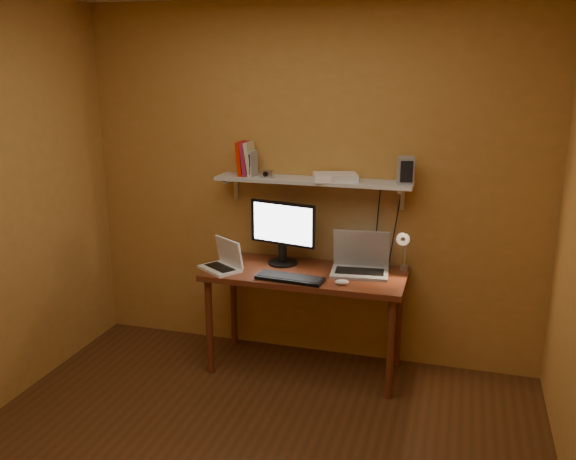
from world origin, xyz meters
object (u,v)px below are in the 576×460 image
(netbook, at_px, (224,261))
(shelf_camera, at_px, (267,174))
(speaker_right, at_px, (405,170))
(router, at_px, (335,177))
(keyboard, at_px, (290,278))
(speaker_left, at_px, (248,163))
(desk, at_px, (305,283))
(wall_shelf, at_px, (313,181))
(monitor, at_px, (283,230))
(laptop, at_px, (360,262))
(mouse, at_px, (342,282))
(desk_lamp, at_px, (404,246))

(netbook, distance_m, shelf_camera, 0.69)
(speaker_right, xyz_separation_m, router, (-0.48, -0.01, -0.07))
(keyboard, height_order, router, router)
(shelf_camera, bearing_deg, speaker_left, 165.73)
(speaker_right, bearing_deg, netbook, 179.91)
(desk, height_order, wall_shelf, wall_shelf)
(monitor, xyz_separation_m, shelf_camera, (-0.12, 0.02, 0.40))
(wall_shelf, bearing_deg, monitor, -160.78)
(wall_shelf, xyz_separation_m, monitor, (-0.20, -0.07, -0.35))
(monitor, height_order, laptop, monitor)
(laptop, bearing_deg, speaker_left, 168.95)
(speaker_right, bearing_deg, keyboard, -164.89)
(desk, bearing_deg, mouse, -31.79)
(netbook, height_order, desk_lamp, desk_lamp)
(laptop, relative_size, speaker_right, 2.25)
(netbook, xyz_separation_m, desk_lamp, (1.23, 0.23, 0.15))
(wall_shelf, relative_size, speaker_right, 7.57)
(desk_lamp, relative_size, shelf_camera, 3.67)
(desk, distance_m, monitor, 0.42)
(netbook, bearing_deg, mouse, 29.08)
(shelf_camera, bearing_deg, desk_lamp, -0.96)
(keyboard, bearing_deg, laptop, 40.41)
(mouse, distance_m, shelf_camera, 0.95)
(speaker_right, bearing_deg, speaker_left, 166.52)
(netbook, height_order, mouse, netbook)
(speaker_left, distance_m, speaker_right, 1.12)
(monitor, distance_m, laptop, 0.60)
(mouse, relative_size, desk_lamp, 0.25)
(monitor, xyz_separation_m, desk_lamp, (0.86, 0.00, -0.05))
(speaker_left, xyz_separation_m, shelf_camera, (0.15, -0.04, -0.06))
(monitor, relative_size, netbook, 1.43)
(monitor, height_order, mouse, monitor)
(keyboard, bearing_deg, speaker_right, 34.12)
(keyboard, distance_m, shelf_camera, 0.78)
(mouse, bearing_deg, monitor, 139.11)
(desk_lamp, bearing_deg, router, 174.28)
(wall_shelf, height_order, netbook, wall_shelf)
(laptop, bearing_deg, shelf_camera, 170.92)
(desk, bearing_deg, keyboard, -105.83)
(keyboard, height_order, mouse, mouse)
(monitor, height_order, router, router)
(mouse, bearing_deg, laptop, 66.50)
(wall_shelf, xyz_separation_m, shelf_camera, (-0.33, -0.05, 0.05))
(laptop, xyz_separation_m, router, (-0.21, 0.07, 0.57))
(monitor, relative_size, router, 1.68)
(netbook, distance_m, router, 0.98)
(monitor, distance_m, keyboard, 0.43)
(wall_shelf, distance_m, netbook, 0.85)
(shelf_camera, bearing_deg, router, 3.88)
(desk, relative_size, keyboard, 3.04)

